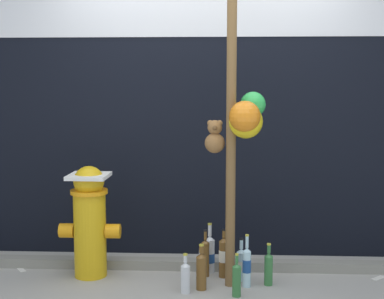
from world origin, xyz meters
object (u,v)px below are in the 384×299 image
bottle_5 (224,256)px  bottle_2 (201,270)px  bottle_0 (247,266)px  bottle_7 (241,264)px  memorial_post (238,79)px  bottle_4 (237,279)px  bottle_3 (185,277)px  bottle_1 (269,268)px  bottle_9 (201,270)px  bottle_8 (210,254)px  fire_hydrant (90,219)px  bottle_6 (205,257)px

bottle_5 → bottle_2: bearing=-135.9°
bottle_0 → bottle_7: size_ratio=1.21×
memorial_post → bottle_4: 1.44m
bottle_0 → bottle_4: size_ratio=1.27×
bottle_0 → bottle_3: size_ratio=1.36×
bottle_2 → bottle_3: bottle_3 is taller
bottle_1 → bottle_9: bearing=-166.8°
memorial_post → bottle_4: (-0.00, -0.20, -1.42)m
memorial_post → bottle_7: bearing=74.1°
bottle_8 → bottle_9: (-0.05, -0.38, -0.00)m
bottle_2 → bottle_4: bottle_4 is taller
bottle_2 → bottle_3: 0.21m
bottle_4 → fire_hydrant: bearing=161.9°
fire_hydrant → bottle_5: 1.10m
bottle_2 → bottle_7: 0.33m
bottle_3 → bottle_7: 0.50m
bottle_2 → memorial_post: bearing=-7.2°
bottle_3 → bottle_7: (0.42, 0.29, 0.01)m
bottle_2 → bottle_5: 0.25m
bottle_6 → bottle_5: bearing=-4.0°
bottle_1 → bottle_2: bearing=-178.7°
memorial_post → bottle_5: (-0.09, 0.20, -1.38)m
bottle_4 → bottle_6: (-0.24, 0.41, 0.03)m
bottle_3 → bottle_7: bearing=34.4°
memorial_post → bottle_6: (-0.24, 0.22, -1.40)m
bottle_3 → fire_hydrant: bearing=157.3°
bottle_2 → bottle_7: bearing=19.0°
bottle_2 → bottle_3: size_ratio=0.96×
memorial_post → bottle_0: bearing=1.2°
bottle_3 → bottle_6: bearing=69.4°
bottle_2 → bottle_4: bearing=-40.9°
memorial_post → bottle_0: 1.39m
bottle_0 → bottle_6: (-0.32, 0.21, -0.00)m
fire_hydrant → bottle_1: size_ratio=2.72×
memorial_post → bottle_6: bearing=138.2°
bottle_7 → bottle_9: 0.37m
bottle_7 → bottle_9: size_ratio=0.97×
bottle_5 → bottle_9: 0.33m
bottle_2 → bottle_6: (0.03, 0.18, 0.04)m
bottle_3 → bottle_9: size_ratio=0.85×
bottle_0 → bottle_2: bottle_0 is taller
bottle_9 → bottle_8: bearing=81.9°
bottle_0 → bottle_7: (-0.04, 0.14, -0.03)m
bottle_1 → bottle_6: (-0.48, 0.17, 0.02)m
bottle_1 → bottle_7: 0.22m
fire_hydrant → bottle_4: size_ratio=2.78×
bottle_3 → bottle_5: bottle_5 is taller
bottle_0 → fire_hydrant: bearing=171.7°
fire_hydrant → bottle_9: fire_hydrant is taller
bottle_1 → bottle_6: 0.51m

